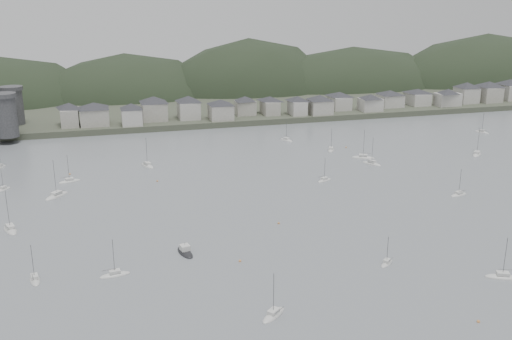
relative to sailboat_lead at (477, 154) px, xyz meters
name	(u,v)px	position (x,y,z in m)	size (l,w,h in m)	color
ground	(343,284)	(-101.55, -90.06, -0.17)	(900.00, 900.00, 0.00)	slate
far_shore_land	(171,89)	(-101.55, 204.94, 1.33)	(900.00, 250.00, 3.00)	#383D2D
forested_ridge	(185,114)	(-96.71, 179.34, -11.46)	(851.55, 103.94, 102.57)	black
waterfront_town	(291,103)	(-50.96, 93.28, 8.49)	(451.48, 28.46, 12.92)	gray
sailboat_lead	(477,154)	(0.00, 0.00, 0.00)	(8.77, 8.50, 12.64)	silver
moored_fleet	(214,203)	(-119.41, -28.62, 0.01)	(264.46, 161.59, 13.63)	silver
motor_launch_far	(185,252)	(-134.42, -63.29, 0.12)	(4.61, 8.60, 3.95)	black
mooring_buoys	(265,210)	(-105.37, -39.12, -0.02)	(189.02, 139.75, 0.70)	#D08545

